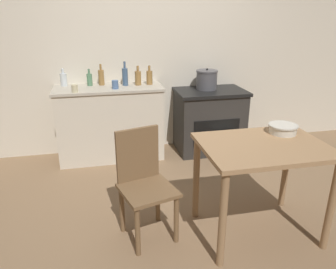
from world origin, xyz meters
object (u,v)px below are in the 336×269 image
object	(u,v)px
flour_sack	(230,149)
chair	(144,181)
mixing_bowl_large	(283,128)
bottle_left	(90,79)
work_table	(262,159)
bottle_mid_left	(149,77)
stove	(209,120)
bottle_center_right	(64,79)
cup_mid_right	(75,89)
bottle_center_left	(125,76)
bottle_center	(138,78)
stock_pot	(207,80)
bottle_far_left	(101,77)
cup_right	(115,85)

from	to	relation	value
flour_sack	chair	bearing A→B (deg)	-137.39
mixing_bowl_large	bottle_left	bearing A→B (deg)	132.28
work_table	bottle_mid_left	distance (m)	1.94
stove	flour_sack	size ratio (longest dim) A/B	2.38
chair	bottle_center_right	world-z (taller)	bottle_center_right
stove	chair	world-z (taller)	chair
mixing_bowl_large	bottle_center_right	xyz separation A→B (m)	(-1.87, 1.77, 0.15)
bottle_mid_left	cup_mid_right	size ratio (longest dim) A/B	2.71
work_table	bottle_center_left	bearing A→B (deg)	115.74
bottle_mid_left	flour_sack	bearing A→B (deg)	-30.52
flour_sack	bottle_mid_left	size ratio (longest dim) A/B	1.60
bottle_center	mixing_bowl_large	bearing A→B (deg)	-58.71
stock_pot	bottle_center_left	bearing A→B (deg)	179.17
stove	cup_mid_right	bearing A→B (deg)	-174.39
stock_pot	cup_mid_right	size ratio (longest dim) A/B	3.22
stove	chair	bearing A→B (deg)	-124.91
work_table	chair	bearing A→B (deg)	168.19
stove	work_table	bearing A→B (deg)	-95.93
bottle_far_left	bottle_center_left	world-z (taller)	bottle_center_left
mixing_bowl_large	bottle_center_right	world-z (taller)	bottle_center_right
flour_sack	bottle_center	bearing A→B (deg)	153.32
chair	bottle_left	distance (m)	1.83
bottle_left	bottle_mid_left	bearing A→B (deg)	-6.61
flour_sack	bottle_center_right	bearing A→B (deg)	160.96
mixing_bowl_large	stove	bearing A→B (deg)	93.05
work_table	cup_right	world-z (taller)	cup_right
flour_sack	bottle_left	bearing A→B (deg)	159.29
cup_mid_right	stock_pot	bearing A→B (deg)	7.86
bottle_left	bottle_far_left	bearing A→B (deg)	2.54
bottle_center	cup_mid_right	bearing A→B (deg)	-162.74
cup_right	stove	bearing A→B (deg)	3.87
stock_pot	bottle_mid_left	xyz separation A→B (m)	(-0.73, 0.01, 0.06)
work_table	chair	xyz separation A→B (m)	(-0.91, 0.19, -0.19)
stove	stock_pot	distance (m)	0.53
cup_mid_right	flour_sack	bearing A→B (deg)	-9.30
bottle_center_right	cup_mid_right	distance (m)	0.40
work_table	bottle_center	distance (m)	1.98
mixing_bowl_large	bottle_left	xyz separation A→B (m)	(-1.56, 1.72, 0.14)
bottle_center_left	flour_sack	bearing A→B (deg)	-23.94
bottle_mid_left	cup_mid_right	world-z (taller)	bottle_mid_left
work_table	mixing_bowl_large	world-z (taller)	mixing_bowl_large
work_table	bottle_center_right	xyz separation A→B (m)	(-1.60, 1.96, 0.32)
cup_right	flour_sack	bearing A→B (deg)	-15.69
mixing_bowl_large	bottle_far_left	size ratio (longest dim) A/B	0.96
stove	bottle_center_right	xyz separation A→B (m)	(-1.78, 0.21, 0.58)
mixing_bowl_large	bottle_mid_left	world-z (taller)	bottle_mid_left
bottle_mid_left	cup_right	world-z (taller)	bottle_mid_left
bottle_left	bottle_center	xyz separation A→B (m)	(0.57, -0.09, 0.01)
flour_sack	bottle_center_left	size ratio (longest dim) A/B	1.28
cup_right	bottle_center	bearing A→B (deg)	27.36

